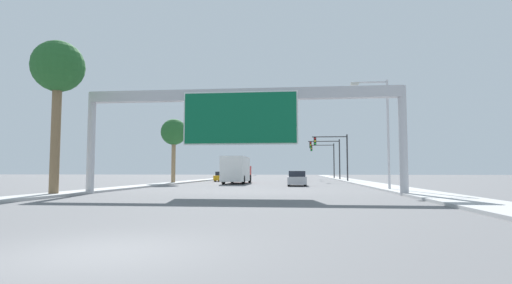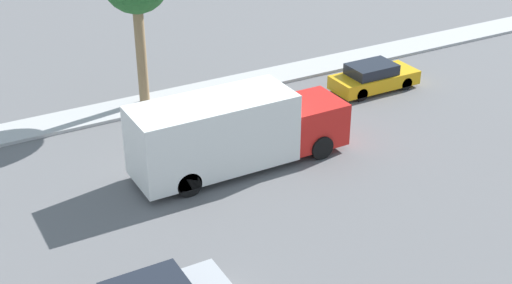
{
  "view_description": "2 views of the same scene",
  "coord_description": "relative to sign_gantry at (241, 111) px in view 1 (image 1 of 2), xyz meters",
  "views": [
    {
      "loc": [
        3.58,
        -6.9,
        1.48
      ],
      "look_at": [
        0.0,
        27.27,
        3.97
      ],
      "focal_mm": 28.0,
      "sensor_mm": 36.0,
      "label": 1
    },
    {
      "loc": [
        18.6,
        27.84,
        14.18
      ],
      "look_at": [
        -1.06,
        38.83,
        2.33
      ],
      "focal_mm": 50.0,
      "sensor_mm": 36.0,
      "label": 2
    }
  ],
  "objects": [
    {
      "name": "ground_plane",
      "position": [
        0.0,
        -17.89,
        -5.25
      ],
      "size": [
        300.0,
        300.0,
        0.0
      ],
      "primitive_type": "plane",
      "color": "slate"
    },
    {
      "name": "sidewalk_right",
      "position": [
        11.25,
        42.11,
        -5.17
      ],
      "size": [
        3.0,
        120.0,
        0.15
      ],
      "color": "#ABABAB",
      "rests_on": "ground"
    },
    {
      "name": "median_strip_left",
      "position": [
        -10.75,
        42.11,
        -5.17
      ],
      "size": [
        2.0,
        120.0,
        0.15
      ],
      "color": "#ABABAB",
      "rests_on": "ground"
    },
    {
      "name": "sign_gantry",
      "position": [
        0.0,
        0.0,
        0.0
      ],
      "size": [
        20.4,
        0.73,
        6.68
      ],
      "color": "#B2B2B7",
      "rests_on": "ground"
    },
    {
      "name": "car_mid_center",
      "position": [
        -7.0,
        30.91,
        -4.6
      ],
      "size": [
        1.79,
        4.41,
        1.37
      ],
      "color": "gold",
      "rests_on": "ground"
    },
    {
      "name": "car_far_right",
      "position": [
        3.5,
        15.06,
        -4.56
      ],
      "size": [
        1.81,
        4.45,
        1.47
      ],
      "color": "#A5A8AD",
      "rests_on": "ground"
    },
    {
      "name": "car_near_right",
      "position": [
        3.5,
        35.01,
        -4.58
      ],
      "size": [
        1.76,
        4.65,
        1.41
      ],
      "color": "black",
      "rests_on": "ground"
    },
    {
      "name": "truck_box_primary",
      "position": [
        -3.5,
        21.26,
        -3.67
      ],
      "size": [
        2.49,
        8.9,
        3.09
      ],
      "color": "red",
      "rests_on": "ground"
    },
    {
      "name": "traffic_light_near_intersection",
      "position": [
        8.76,
        30.1,
        -0.9
      ],
      "size": [
        4.78,
        0.32,
        6.42
      ],
      "color": "#2D2D30",
      "rests_on": "ground"
    },
    {
      "name": "traffic_light_mid_block",
      "position": [
        8.66,
        40.1,
        -0.8
      ],
      "size": [
        5.09,
        0.32,
        6.54
      ],
      "color": "#2D2D30",
      "rests_on": "ground"
    },
    {
      "name": "traffic_light_far_intersection",
      "position": [
        8.85,
        50.1,
        -0.83
      ],
      "size": [
        4.57,
        0.32,
        6.56
      ],
      "color": "#2D2D30",
      "rests_on": "ground"
    },
    {
      "name": "palm_tree_foreground",
      "position": [
        -10.75,
        -2.55,
        2.24
      ],
      "size": [
        3.08,
        3.08,
        9.31
      ],
      "color": "brown",
      "rests_on": "ground"
    },
    {
      "name": "palm_tree_background",
      "position": [
        -10.81,
        20.35,
        0.64
      ],
      "size": [
        3.03,
        3.03,
        7.54
      ],
      "color": "#8C704C",
      "rests_on": "ground"
    },
    {
      "name": "street_lamp_right",
      "position": [
        9.99,
        5.85,
        -0.27
      ],
      "size": [
        2.8,
        0.28,
        8.36
      ],
      "color": "#B2B2B7",
      "rests_on": "ground"
    }
  ]
}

